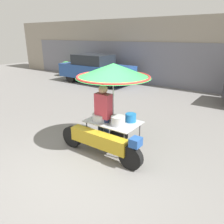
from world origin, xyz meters
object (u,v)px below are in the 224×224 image
Objects in this scene: vendor_motorcycle_cart at (112,87)px; potted_plant at (66,68)px; vendor_person at (103,114)px; parked_car at (96,69)px.

vendor_motorcycle_cart reaches higher than potted_plant.
vendor_motorcycle_cart is 1.40× the size of vendor_person.
vendor_motorcycle_cart is 10.68m from potted_plant.
parked_car is (-5.31, 5.82, -0.73)m from vendor_motorcycle_cart.
parked_car is 4.48× the size of potted_plant.
parked_car is at bearing -11.76° from potted_plant.
potted_plant is (-8.25, 6.54, -0.33)m from vendor_person.
vendor_person is 1.61× the size of potted_plant.
potted_plant is at bearing 141.60° from vendor_person.
parked_car is 3.20m from potted_plant.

